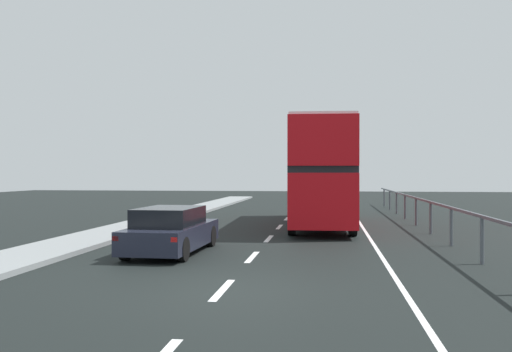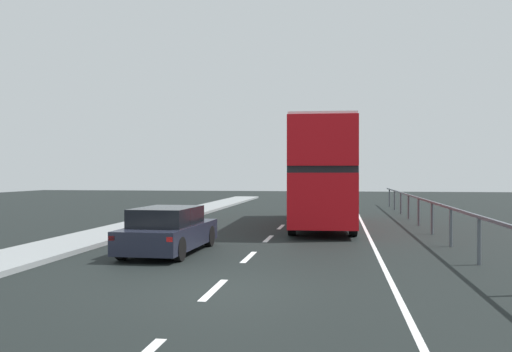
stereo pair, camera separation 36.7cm
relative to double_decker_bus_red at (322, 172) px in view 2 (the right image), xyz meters
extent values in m
cube|color=black|center=(-1.70, -13.73, -2.40)|extent=(74.56, 120.00, 0.10)
cube|color=silver|center=(-1.70, -13.83, -2.34)|extent=(0.16, 2.04, 0.01)
cube|color=silver|center=(-1.70, -9.54, -2.34)|extent=(0.16, 2.04, 0.01)
cube|color=silver|center=(-1.70, -5.24, -2.34)|extent=(0.16, 2.04, 0.01)
cube|color=silver|center=(-1.70, -0.95, -2.34)|extent=(0.16, 2.04, 0.01)
cube|color=silver|center=(-1.70, 3.34, -2.34)|extent=(0.16, 2.04, 0.01)
cube|color=silver|center=(-1.70, 7.63, -2.34)|extent=(0.16, 2.04, 0.01)
cube|color=silver|center=(-1.70, 11.92, -2.34)|extent=(0.16, 2.04, 0.01)
cube|color=silver|center=(-1.70, 16.22, -2.34)|extent=(0.16, 2.04, 0.01)
cube|color=silver|center=(1.80, -4.73, -2.34)|extent=(0.12, 46.00, 0.01)
cube|color=#4E535B|center=(4.18, -4.73, -1.15)|extent=(0.08, 42.00, 0.08)
cylinder|color=#4E535B|center=(4.18, -9.98, -1.75)|extent=(0.10, 0.10, 1.20)
cylinder|color=#4E535B|center=(4.18, -6.48, -1.75)|extent=(0.10, 0.10, 1.20)
cylinder|color=#4E535B|center=(4.18, -2.98, -1.75)|extent=(0.10, 0.10, 1.20)
cylinder|color=#4E535B|center=(4.18, 0.52, -1.75)|extent=(0.10, 0.10, 1.20)
cylinder|color=#4E535B|center=(4.18, 4.02, -1.75)|extent=(0.10, 0.10, 1.20)
cylinder|color=#4E535B|center=(4.18, 7.52, -1.75)|extent=(0.10, 0.10, 1.20)
cylinder|color=#4E535B|center=(4.18, 11.02, -1.75)|extent=(0.10, 0.10, 1.20)
cylinder|color=#4E535B|center=(4.18, 14.52, -1.75)|extent=(0.10, 0.10, 1.20)
cube|color=red|center=(0.00, -0.01, -1.02)|extent=(2.78, 11.37, 1.95)
cube|color=black|center=(0.00, -0.01, 0.07)|extent=(2.79, 10.92, 0.24)
cube|color=red|center=(0.00, -0.01, 1.07)|extent=(2.78, 11.37, 1.75)
cube|color=silver|center=(0.00, -0.01, 1.99)|extent=(2.73, 11.14, 0.10)
cube|color=black|center=(-0.19, 5.62, -0.92)|extent=(2.17, 0.11, 1.36)
cube|color=yellow|center=(-0.19, 5.62, 1.50)|extent=(1.45, 0.09, 0.28)
cylinder|color=black|center=(-1.24, 4.20, -1.85)|extent=(0.31, 1.01, 1.00)
cylinder|color=black|center=(0.96, 4.27, -1.85)|extent=(0.31, 1.01, 1.00)
cylinder|color=black|center=(-0.97, -4.09, -1.85)|extent=(0.31, 1.01, 1.00)
cylinder|color=black|center=(1.24, -4.02, -1.85)|extent=(0.31, 1.01, 1.00)
cube|color=#1E2131|center=(-4.10, -9.00, -1.85)|extent=(1.84, 4.49, 0.62)
cube|color=black|center=(-4.10, -9.22, -1.29)|extent=(1.58, 2.49, 0.51)
cube|color=red|center=(-4.92, -11.17, -1.70)|extent=(0.16, 0.06, 0.12)
cube|color=red|center=(-3.40, -11.21, -1.70)|extent=(0.16, 0.06, 0.12)
cylinder|color=black|center=(-4.83, -7.46, -2.03)|extent=(0.22, 0.65, 0.64)
cylinder|color=black|center=(-3.28, -7.50, -2.03)|extent=(0.22, 0.65, 0.64)
cylinder|color=black|center=(-4.92, -10.50, -2.03)|extent=(0.22, 0.65, 0.64)
cylinder|color=black|center=(-3.36, -10.54, -2.03)|extent=(0.22, 0.65, 0.64)
camera|label=1|loc=(0.34, -24.53, -0.07)|focal=39.13mm
camera|label=2|loc=(0.71, -24.48, -0.07)|focal=39.13mm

